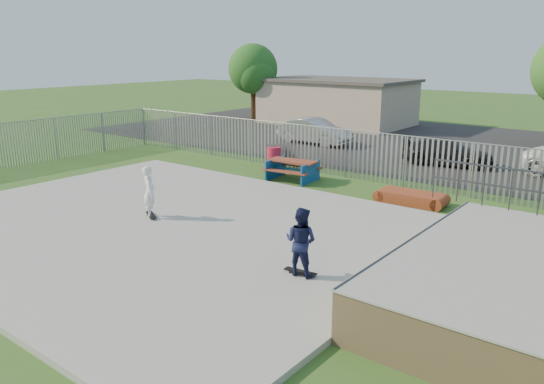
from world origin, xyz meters
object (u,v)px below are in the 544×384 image
Objects in this scene: skater_navy at (301,241)px; skater_white at (150,192)px; trash_bin_grey at (273,157)px; trash_bin_red at (274,158)px; funbox at (411,198)px; car_silver at (314,131)px; car_dark at (447,152)px; tree_left at (253,69)px; picnic_table at (293,170)px.

skater_navy and skater_white have the same top height.
trash_bin_red is at bearing -44.08° from trash_bin_grey.
funbox is at bearing -12.01° from trash_bin_grey.
funbox is 7.61m from skater_navy.
skater_navy reaches higher than car_silver.
skater_white is (1.52, -8.16, 0.44)m from trash_bin_red.
car_dark reaches higher than funbox.
trash_bin_red is 0.99× the size of trash_bin_grey.
tree_left reaches higher than car_dark.
funbox is 7.10m from car_dark.
skater_white reaches higher than car_dark.
car_silver is at bearing 109.09° from trash_bin_red.
tree_left is 3.52× the size of skater_white.
car_dark is 14.42m from skater_white.
funbox is 23.55m from tree_left.
picnic_table is at bearing 173.77° from funbox.
skater_white reaches higher than trash_bin_grey.
picnic_table is 1.34× the size of skater_white.
picnic_table is 5.25m from funbox.
trash_bin_red is 17.42m from tree_left.
trash_bin_red is (-7.04, 1.32, 0.31)m from funbox.
trash_bin_red is 0.64× the size of skater_white.
skater_white is (-0.28, -7.08, 0.53)m from picnic_table.
car_dark reaches higher than trash_bin_red.
car_silver reaches higher than funbox.
picnic_table is 0.52× the size of car_dark.
trash_bin_grey is at bearing -46.96° from tree_left.
tree_left is 24.68m from skater_white.
car_dark is at bearing -96.16° from car_silver.
car_dark is (5.93, 5.41, 0.10)m from trash_bin_grey.
car_dark is 0.73× the size of tree_left.
skater_white is (1.76, -8.39, 0.43)m from trash_bin_grey.
car_silver is 0.77× the size of tree_left.
picnic_table is 2.06× the size of trash_bin_grey.
car_silver reaches higher than picnic_table.
trash_bin_red is 0.24× the size of car_silver.
car_silver is 18.45m from skater_navy.
car_silver is (-9.34, 7.98, 0.53)m from funbox.
car_dark is 2.57× the size of skater_white.
funbox is at bearing -129.41° from car_silver.
trash_bin_grey is (-0.24, 0.23, 0.00)m from trash_bin_red.
tree_left reaches higher than skater_navy.
trash_bin_red is 11.73m from skater_navy.
car_silver is 2.69× the size of skater_navy.
picnic_table is 7.10m from skater_white.
funbox is at bearing -8.96° from picnic_table.
car_dark reaches higher than trash_bin_grey.
skater_white is at bearing -57.39° from tree_left.
trash_bin_grey reaches higher than trash_bin_red.
picnic_table is at bearing -32.70° from trash_bin_grey.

